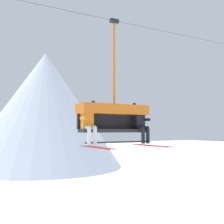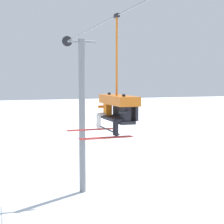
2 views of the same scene
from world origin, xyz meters
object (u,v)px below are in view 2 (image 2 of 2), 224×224
(lift_tower_near, at_px, (82,113))
(skier_orange, at_px, (104,110))
(chairlift_chair, at_px, (119,103))
(skier_black, at_px, (122,115))

(lift_tower_near, height_order, skier_orange, lift_tower_near)
(lift_tower_near, distance_m, chairlift_chair, 8.04)
(chairlift_chair, relative_size, skier_orange, 2.25)
(lift_tower_near, relative_size, skier_black, 5.16)
(skier_orange, height_order, skier_black, same)
(chairlift_chair, bearing_deg, skier_black, -13.40)
(skier_orange, relative_size, skier_black, 1.00)
(skier_black, bearing_deg, skier_orange, 180.00)
(skier_orange, bearing_deg, lift_tower_near, 172.53)
(chairlift_chair, bearing_deg, lift_tower_near, 174.89)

